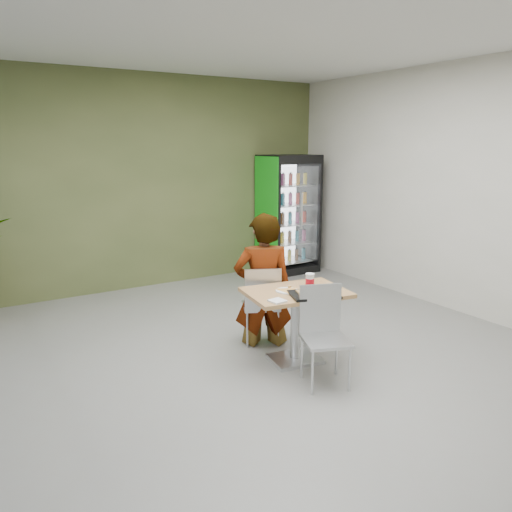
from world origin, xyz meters
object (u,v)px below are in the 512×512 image
Objects in this scene: soda_cup at (310,282)px; beverage_fridge at (288,214)px; dining_table at (296,311)px; chair_far at (262,300)px; seated_woman at (263,293)px; cafeteria_tray at (314,295)px; chair_near at (323,326)px.

soda_cup is 0.08× the size of beverage_fridge.
dining_table is 0.54× the size of beverage_fridge.
chair_far is 0.50× the size of seated_woman.
soda_cup is at bearing 135.17° from chair_far.
seated_woman is 3.28m from beverage_fridge.
cafeteria_tray is (0.04, -0.23, 0.23)m from dining_table.
chair_far is at bearing -130.86° from beverage_fridge.
cafeteria_tray is at bearing 93.04° from chair_near.
beverage_fridge is (1.92, 3.09, 0.17)m from soda_cup.
dining_table is 3.73m from beverage_fridge.
dining_table is 2.37× the size of cafeteria_tray.
soda_cup reaches higher than dining_table.
chair_far is 1.01m from chair_near.
soda_cup is (0.21, -0.56, 0.31)m from chair_far.
dining_table is at bearing 121.26° from chair_far.
beverage_fridge is at bearing -105.57° from chair_far.
beverage_fridge reaches higher than chair_near.
beverage_fridge is (2.13, 2.53, 0.48)m from chair_far.
seated_woman is 3.90× the size of cafeteria_tray.
beverage_fridge is (2.07, 3.07, 0.46)m from dining_table.
dining_table is 0.33m from soda_cup.
beverage_fridge is (2.10, 3.54, 0.47)m from chair_near.
seated_woman is at bearing -130.74° from beverage_fridge.
seated_woman reaches higher than dining_table.
dining_table is 0.61× the size of seated_woman.
beverage_fridge reaches higher than soda_cup.
chair_near is (-0.03, -0.47, -0.00)m from dining_table.
chair_far is 5.53× the size of soda_cup.
chair_far is 0.45× the size of beverage_fridge.
cafeteria_tray is (-0.10, -0.20, -0.06)m from soda_cup.
dining_table is at bearing 170.21° from soda_cup.
dining_table is 1.21× the size of chair_far.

